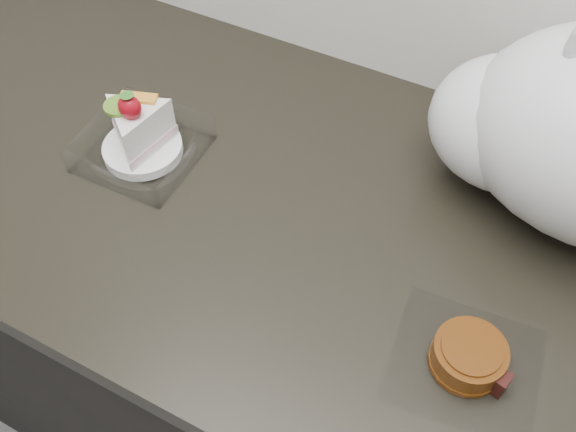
{
  "coord_description": "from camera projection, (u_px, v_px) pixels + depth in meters",
  "views": [
    {
      "loc": [
        0.26,
        1.2,
        1.57
      ],
      "look_at": [
        0.03,
        1.64,
        0.94
      ],
      "focal_mm": 40.0,
      "sensor_mm": 36.0,
      "label": 1
    }
  ],
  "objects": [
    {
      "name": "counter",
      "position": [
        287.0,
        351.0,
        1.22
      ],
      "size": [
        2.04,
        0.64,
        0.9
      ],
      "color": "black",
      "rests_on": "ground"
    },
    {
      "name": "mooncake_wrap",
      "position": [
        469.0,
        358.0,
        0.71
      ],
      "size": [
        0.18,
        0.17,
        0.04
      ],
      "rotation": [
        0.0,
        0.0,
        0.28
      ],
      "color": "white",
      "rests_on": "counter"
    },
    {
      "name": "cake_tray",
      "position": [
        140.0,
        138.0,
        0.9
      ],
      "size": [
        0.16,
        0.16,
        0.12
      ],
      "rotation": [
        0.0,
        0.0,
        0.02
      ],
      "color": "white",
      "rests_on": "counter"
    }
  ]
}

